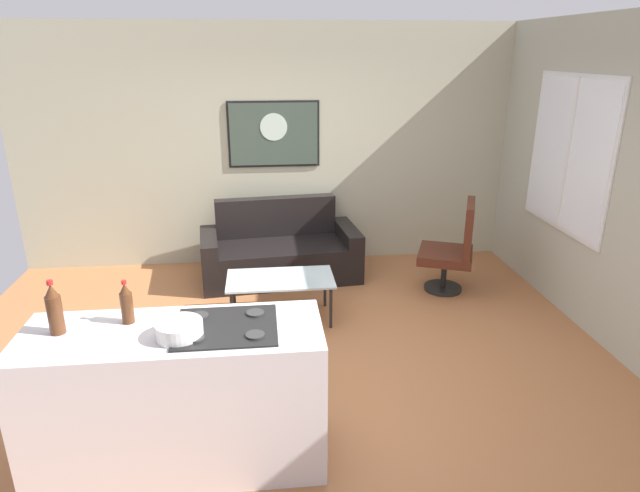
{
  "coord_description": "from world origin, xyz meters",
  "views": [
    {
      "loc": [
        -0.37,
        -4.05,
        2.49
      ],
      "look_at": [
        0.17,
        0.9,
        0.7
      ],
      "focal_mm": 30.71,
      "sensor_mm": 36.0,
      "label": 1
    }
  ],
  "objects_px": {
    "armchair": "(454,249)",
    "soda_bottle_2": "(127,304)",
    "coffee_table": "(280,281)",
    "wall_painting": "(274,134)",
    "soda_bottle": "(54,310)",
    "couch": "(280,253)",
    "mixing_bowl": "(179,330)"
  },
  "relations": [
    {
      "from": "coffee_table",
      "to": "soda_bottle_2",
      "type": "relative_size",
      "value": 3.71
    },
    {
      "from": "soda_bottle",
      "to": "wall_painting",
      "type": "xyz_separation_m",
      "value": [
        1.37,
        3.45,
        0.48
      ]
    },
    {
      "from": "soda_bottle",
      "to": "wall_painting",
      "type": "height_order",
      "value": "wall_painting"
    },
    {
      "from": "coffee_table",
      "to": "armchair",
      "type": "bearing_deg",
      "value": 13.95
    },
    {
      "from": "soda_bottle_2",
      "to": "soda_bottle",
      "type": "bearing_deg",
      "value": -166.48
    },
    {
      "from": "coffee_table",
      "to": "wall_painting",
      "type": "height_order",
      "value": "wall_painting"
    },
    {
      "from": "mixing_bowl",
      "to": "soda_bottle_2",
      "type": "bearing_deg",
      "value": 146.17
    },
    {
      "from": "mixing_bowl",
      "to": "wall_painting",
      "type": "height_order",
      "value": "wall_painting"
    },
    {
      "from": "soda_bottle",
      "to": "soda_bottle_2",
      "type": "xyz_separation_m",
      "value": [
        0.38,
        0.09,
        -0.03
      ]
    },
    {
      "from": "coffee_table",
      "to": "mixing_bowl",
      "type": "distance_m",
      "value": 2.16
    },
    {
      "from": "soda_bottle",
      "to": "soda_bottle_2",
      "type": "relative_size",
      "value": 1.21
    },
    {
      "from": "couch",
      "to": "armchair",
      "type": "distance_m",
      "value": 1.95
    },
    {
      "from": "armchair",
      "to": "mixing_bowl",
      "type": "distance_m",
      "value": 3.55
    },
    {
      "from": "coffee_table",
      "to": "wall_painting",
      "type": "distance_m",
      "value": 1.98
    },
    {
      "from": "coffee_table",
      "to": "armchair",
      "type": "relative_size",
      "value": 1.01
    },
    {
      "from": "soda_bottle",
      "to": "soda_bottle_2",
      "type": "bearing_deg",
      "value": 13.52
    },
    {
      "from": "wall_painting",
      "to": "soda_bottle",
      "type": "bearing_deg",
      "value": -111.69
    },
    {
      "from": "soda_bottle",
      "to": "mixing_bowl",
      "type": "relative_size",
      "value": 1.23
    },
    {
      "from": "coffee_table",
      "to": "armchair",
      "type": "xyz_separation_m",
      "value": [
        1.87,
        0.47,
        0.09
      ]
    },
    {
      "from": "soda_bottle_2",
      "to": "mixing_bowl",
      "type": "relative_size",
      "value": 1.02
    },
    {
      "from": "coffee_table",
      "to": "wall_painting",
      "type": "relative_size",
      "value": 0.96
    },
    {
      "from": "armchair",
      "to": "coffee_table",
      "type": "bearing_deg",
      "value": -166.05
    },
    {
      "from": "couch",
      "to": "wall_painting",
      "type": "relative_size",
      "value": 1.73
    },
    {
      "from": "coffee_table",
      "to": "wall_painting",
      "type": "bearing_deg",
      "value": 89.36
    },
    {
      "from": "armchair",
      "to": "soda_bottle_2",
      "type": "bearing_deg",
      "value": -142.02
    },
    {
      "from": "soda_bottle_2",
      "to": "wall_painting",
      "type": "height_order",
      "value": "wall_painting"
    },
    {
      "from": "armchair",
      "to": "soda_bottle_2",
      "type": "relative_size",
      "value": 3.66
    },
    {
      "from": "mixing_bowl",
      "to": "wall_painting",
      "type": "bearing_deg",
      "value": 79.55
    },
    {
      "from": "couch",
      "to": "armchair",
      "type": "relative_size",
      "value": 1.82
    },
    {
      "from": "armchair",
      "to": "soda_bottle",
      "type": "distance_m",
      "value": 4.02
    },
    {
      "from": "soda_bottle",
      "to": "soda_bottle_2",
      "type": "height_order",
      "value": "soda_bottle"
    },
    {
      "from": "couch",
      "to": "soda_bottle_2",
      "type": "height_order",
      "value": "soda_bottle_2"
    }
  ]
}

